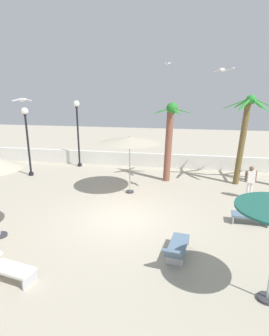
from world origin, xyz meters
The scene contains 14 objects.
ground_plane centered at (0.00, 0.00, 0.00)m, with size 56.00×56.00×0.00m, color #B2A893.
boundary_wall centered at (0.00, 8.25, 0.48)m, with size 25.20×0.30×0.96m, color silver.
patio_umbrella_1 centered at (-0.28, 3.10, 2.78)m, with size 3.10×3.10×3.00m.
palm_tree_1 centered at (1.54, 5.46, 2.77)m, with size 2.02×2.00×4.52m.
palm_tree_2 centered at (5.57, 5.57, 3.09)m, with size 2.84×2.63×4.94m.
lamp_post_0 centered at (-6.95, 4.92, 2.77)m, with size 0.42×0.42×4.17m.
lamp_post_1 centered at (-4.76, 7.52, 2.96)m, with size 0.42×0.42×4.49m.
lounge_chair_0 centered at (5.39, 0.52, 0.39)m, with size 1.92×0.66×0.84m.
lounge_chair_1 centered at (-2.44, -4.27, 0.41)m, with size 1.91×0.89×0.81m.
lounge_chair_2 centered at (2.34, -2.43, 0.38)m, with size 0.81×1.95×0.84m.
guest_0 centered at (5.64, 3.33, 1.00)m, with size 0.55×0.29×1.65m.
seagull_0 centered at (-3.74, -0.41, 4.82)m, with size 0.40×0.93×0.15m.
seagull_1 centered at (3.82, 2.34, 5.98)m, with size 0.83×0.86×0.15m.
seagull_2 centered at (1.08, 8.56, 6.78)m, with size 0.59×1.12×0.14m.
Camera 1 is at (2.45, -10.37, 5.22)m, focal length 29.94 mm.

